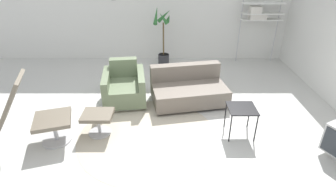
% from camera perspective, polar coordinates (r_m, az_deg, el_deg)
% --- Properties ---
extents(ground_plane, '(12.00, 12.00, 0.00)m').
position_cam_1_polar(ground_plane, '(4.49, -1.33, -6.84)').
color(ground_plane, silver).
extents(wall_back, '(12.00, 0.09, 2.80)m').
position_cam_1_polar(wall_back, '(7.07, -0.78, 18.47)').
color(wall_back, silver).
rests_on(wall_back, ground_plane).
extents(round_rug, '(2.23, 2.23, 0.01)m').
position_cam_1_polar(round_rug, '(4.25, -4.12, -9.06)').
color(round_rug, '#BCB29E').
rests_on(round_rug, ground_plane).
extents(lounge_chair, '(1.14, 0.81, 1.22)m').
position_cam_1_polar(lounge_chair, '(4.21, -29.31, -2.01)').
color(lounge_chair, '#BCBCC1').
rests_on(lounge_chair, ground_plane).
extents(ottoman, '(0.47, 0.40, 0.37)m').
position_cam_1_polar(ottoman, '(4.29, -14.75, -5.26)').
color(ottoman, '#BCBCC1').
rests_on(ottoman, ground_plane).
extents(armchair_red, '(0.89, 1.01, 0.76)m').
position_cam_1_polar(armchair_red, '(5.16, -9.19, 1.32)').
color(armchair_red, silver).
rests_on(armchair_red, ground_plane).
extents(couch_low, '(1.52, 1.10, 0.67)m').
position_cam_1_polar(couch_low, '(5.09, 4.68, 0.78)').
color(couch_low, black).
rests_on(couch_low, ground_plane).
extents(side_table, '(0.43, 0.43, 0.49)m').
position_cam_1_polar(side_table, '(4.19, 15.98, -3.70)').
color(side_table, black).
rests_on(side_table, ground_plane).
extents(potted_plant, '(0.45, 0.42, 1.47)m').
position_cam_1_polar(potted_plant, '(6.78, -0.79, 10.85)').
color(potted_plant, '#333338').
rests_on(potted_plant, ground_plane).
extents(shelf_unit, '(1.00, 0.28, 1.81)m').
position_cam_1_polar(shelf_unit, '(7.12, 19.54, 16.04)').
color(shelf_unit, '#BCBCC1').
rests_on(shelf_unit, ground_plane).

